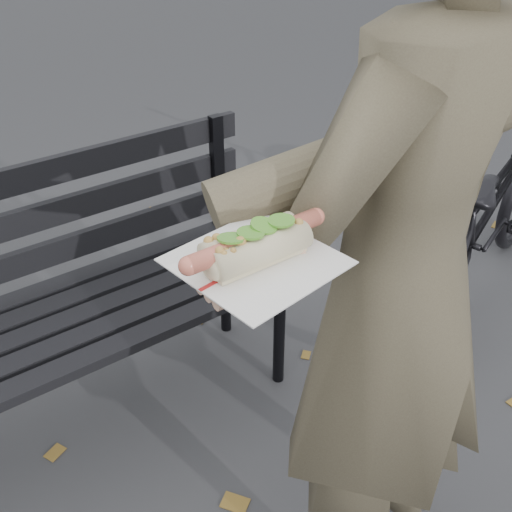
{
  "coord_description": "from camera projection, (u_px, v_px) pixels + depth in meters",
  "views": [
    {
      "loc": [
        -0.28,
        -0.53,
        1.58
      ],
      "look_at": [
        0.09,
        -0.0,
        1.14
      ],
      "focal_mm": 42.0,
      "sensor_mm": 36.0,
      "label": 1
    }
  ],
  "objects": [
    {
      "name": "park_bench",
      "position": [
        39.0,
        299.0,
        1.7
      ],
      "size": [
        1.5,
        0.44,
        0.88
      ],
      "color": "black",
      "rests_on": "ground"
    },
    {
      "name": "person",
      "position": [
        397.0,
        287.0,
        1.17
      ],
      "size": [
        0.69,
        0.51,
        1.74
      ],
      "primitive_type": "imported",
      "rotation": [
        0.0,
        0.0,
        3.29
      ],
      "color": "#4C4332",
      "rests_on": "ground"
    },
    {
      "name": "fallen_leaves",
      "position": [
        217.0,
        485.0,
        1.79
      ],
      "size": [
        4.68,
        3.38,
        0.0
      ],
      "color": "brown",
      "rests_on": "ground"
    },
    {
      "name": "held_hotdog",
      "position": [
        338.0,
        178.0,
        0.89
      ],
      "size": [
        0.63,
        0.3,
        0.2
      ],
      "color": "#4C4332"
    },
    {
      "name": "bicycle",
      "position": [
        484.0,
        209.0,
        2.36
      ],
      "size": [
        1.66,
        0.94,
        0.83
      ],
      "primitive_type": "imported",
      "rotation": [
        0.0,
        0.0,
        1.84
      ],
      "color": "black",
      "rests_on": "ground"
    }
  ]
}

